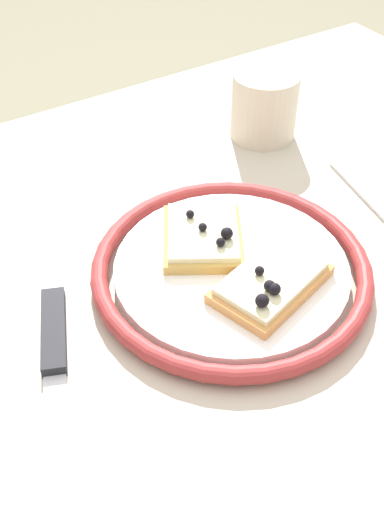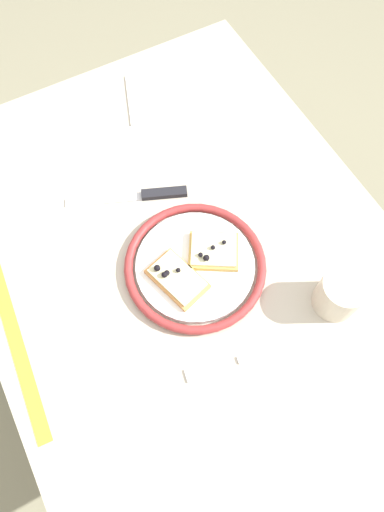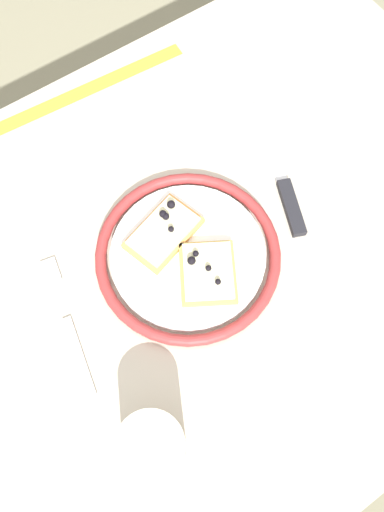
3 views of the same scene
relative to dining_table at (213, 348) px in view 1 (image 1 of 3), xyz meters
name	(u,v)px [view 1 (image 1 of 3)]	position (x,y,z in m)	size (l,w,h in m)	color
dining_table	(213,348)	(0.00, 0.00, 0.00)	(1.06, 0.76, 0.73)	#BCB29E
plate	(231,269)	(-0.02, 0.00, 0.10)	(0.26, 0.26, 0.02)	white
pizza_slice_near	(203,236)	(-0.01, -0.04, 0.12)	(0.11, 0.12, 0.03)	tan
pizza_slice_far	(271,282)	(-0.03, 0.04, 0.12)	(0.12, 0.09, 0.03)	#D08D4C
knife	(54,362)	(0.16, 0.01, 0.10)	(0.11, 0.23, 0.01)	silver
cup	(264,105)	(-0.19, -0.19, 0.13)	(0.08, 0.08, 0.08)	beige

